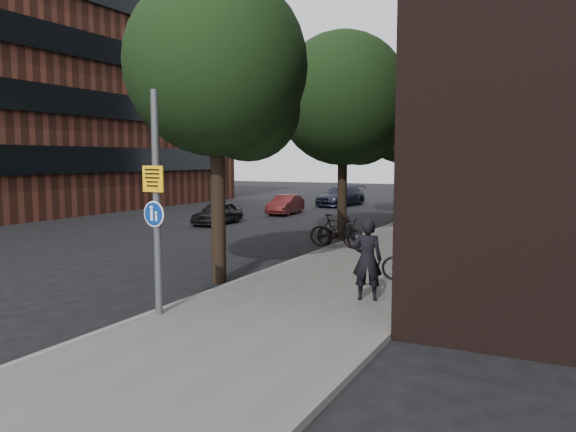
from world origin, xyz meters
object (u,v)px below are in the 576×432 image
Objects in this scene: pedestrian at (367,259)px; parked_bike_facade_near at (418,263)px; signpost at (157,203)px; parked_car_near at (218,213)px.

pedestrian reaches higher than parked_bike_facade_near.
pedestrian is at bearing 44.48° from signpost.
signpost is 1.34× the size of parked_car_near.
parked_bike_facade_near is (3.75, 4.96, -1.67)m from signpost.
signpost is at bearing 135.49° from parked_bike_facade_near.
pedestrian is at bearing 158.64° from parked_bike_facade_near.
signpost is 2.43× the size of parked_bike_facade_near.
parked_car_near is (-7.71, 13.63, -1.71)m from signpost.
signpost reaches higher than parked_bike_facade_near.
parked_bike_facade_near is at bearing 56.61° from signpost.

